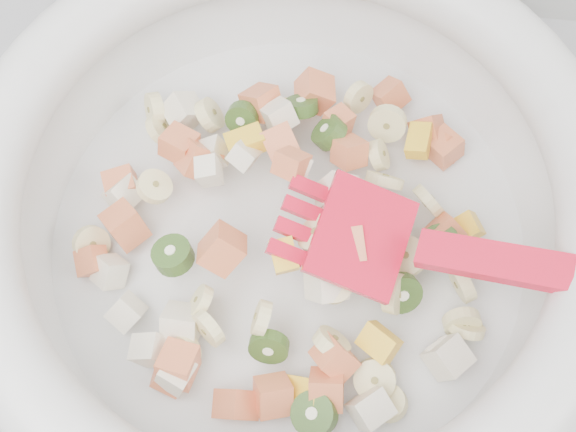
# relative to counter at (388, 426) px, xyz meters

# --- Properties ---
(counter) EXTENTS (2.00, 0.60, 0.90)m
(counter) POSITION_rel_counter_xyz_m (0.00, 0.00, 0.00)
(counter) COLOR #98989D
(counter) RESTS_ON ground
(mixing_bowl) EXTENTS (0.51, 0.42, 0.14)m
(mixing_bowl) POSITION_rel_counter_xyz_m (-0.13, 0.05, 0.51)
(mixing_bowl) COLOR silver
(mixing_bowl) RESTS_ON counter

